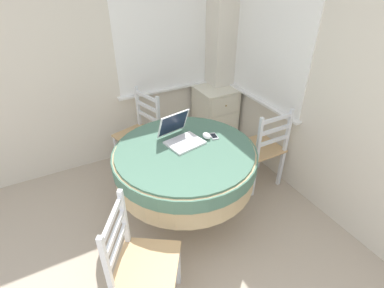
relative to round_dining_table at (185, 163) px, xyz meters
The scene contains 9 objects.
corner_room_shell 0.78m from the round_dining_table, 46.99° to the left, with size 4.44×4.56×2.55m.
round_dining_table is the anchor object (origin of this frame).
laptop 0.24m from the round_dining_table, 77.64° to the left, with size 0.36×0.38×0.24m.
computer_mouse 0.31m from the round_dining_table, 14.53° to the left, with size 0.06×0.10×0.05m.
cell_phone 0.36m from the round_dining_table, 10.26° to the left, with size 0.08×0.12×0.01m.
dining_chair_near_back_window 0.95m from the round_dining_table, 95.77° to the left, with size 0.51×0.52×0.92m.
dining_chair_near_right_window 0.94m from the round_dining_table, ahead, with size 0.42×0.41×0.92m.
dining_chair_camera_near 0.95m from the round_dining_table, 135.36° to the right, with size 0.56×0.57×0.92m.
corner_cabinet 1.41m from the round_dining_table, 46.99° to the left, with size 0.47×0.48×0.77m.
Camera 1 is at (0.03, -0.47, 2.17)m, focal length 28.00 mm.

